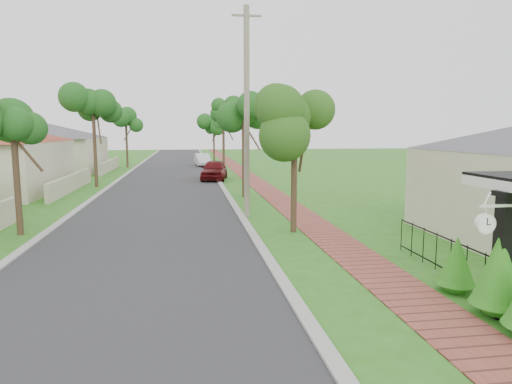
{
  "coord_description": "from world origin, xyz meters",
  "views": [
    {
      "loc": [
        -1.59,
        -8.92,
        3.68
      ],
      "look_at": [
        0.82,
        6.99,
        1.5
      ],
      "focal_mm": 32.0,
      "sensor_mm": 36.0,
      "label": 1
    }
  ],
  "objects": [
    {
      "name": "sidewalk",
      "position": [
        3.25,
        20.0,
        0.0
      ],
      "size": [
        1.5,
        120.0,
        0.03
      ],
      "primitive_type": "cube",
      "color": "#964D3C",
      "rests_on": "ground"
    },
    {
      "name": "porch_post",
      "position": [
        4.55,
        -1.0,
        1.12
      ],
      "size": [
        0.48,
        0.48,
        2.52
      ],
      "color": "black",
      "rests_on": "ground"
    },
    {
      "name": "street_trees",
      "position": [
        -2.87,
        26.84,
        4.54
      ],
      "size": [
        10.7,
        37.65,
        5.89
      ],
      "color": "#382619",
      "rests_on": "ground"
    },
    {
      "name": "parked_car_red",
      "position": [
        0.4,
        25.11,
        0.74
      ],
      "size": [
        2.43,
        4.56,
        1.48
      ],
      "primitive_type": "imported",
      "rotation": [
        0.0,
        0.0,
        -0.16
      ],
      "color": "#570D0F",
      "rests_on": "ground"
    },
    {
      "name": "parked_car_white",
      "position": [
        -0.01,
        38.72,
        0.64
      ],
      "size": [
        1.69,
        3.98,
        1.28
      ],
      "primitive_type": "imported",
      "rotation": [
        0.0,
        0.0,
        0.09
      ],
      "color": "white",
      "rests_on": "ground"
    },
    {
      "name": "kerb_right",
      "position": [
        0.65,
        20.0,
        0.0
      ],
      "size": [
        0.3,
        120.0,
        0.1
      ],
      "primitive_type": "cube",
      "color": "#9E9E99",
      "rests_on": "ground"
    },
    {
      "name": "utility_pole",
      "position": [
        0.9,
        10.14,
        4.4
      ],
      "size": [
        1.2,
        0.24,
        8.69
      ],
      "color": "gray",
      "rests_on": "ground"
    },
    {
      "name": "station_clock",
      "position": [
        3.99,
        -1.18,
        1.95
      ],
      "size": [
        0.72,
        0.13,
        0.57
      ],
      "color": "white",
      "rests_on": "ground"
    },
    {
      "name": "far_house_grey",
      "position": [
        -14.97,
        34.0,
        2.34
      ],
      "size": [
        15.56,
        15.56,
        4.6
      ],
      "color": "beige",
      "rests_on": "ground"
    },
    {
      "name": "kerb_left",
      "position": [
        -6.65,
        20.0,
        0.0
      ],
      "size": [
        0.3,
        120.0,
        0.1
      ],
      "primitive_type": "cube",
      "color": "#9E9E99",
      "rests_on": "ground"
    },
    {
      "name": "ground",
      "position": [
        0.0,
        0.0,
        0.0
      ],
      "size": [
        160.0,
        160.0,
        0.0
      ],
      "primitive_type": "plane",
      "color": "#306A19",
      "rests_on": "ground"
    },
    {
      "name": "picket_fence",
      "position": [
        4.9,
        -0.0,
        0.53
      ],
      "size": [
        0.03,
        8.02,
        1.0
      ],
      "color": "black",
      "rests_on": "ground"
    },
    {
      "name": "road",
      "position": [
        -3.0,
        20.0,
        0.0
      ],
      "size": [
        7.0,
        120.0,
        0.02
      ],
      "primitive_type": "cube",
      "color": "#28282B",
      "rests_on": "ground"
    },
    {
      "name": "near_tree",
      "position": [
        2.2,
        7.0,
        3.79
      ],
      "size": [
        1.86,
        1.86,
        4.78
      ],
      "color": "#382619",
      "rests_on": "ground"
    }
  ]
}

